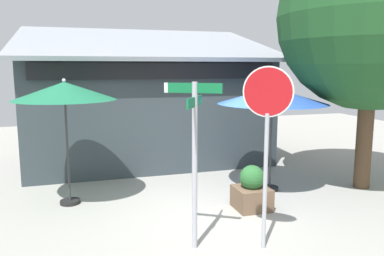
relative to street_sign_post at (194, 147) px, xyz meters
name	(u,v)px	position (x,y,z in m)	size (l,w,h in m)	color
ground_plane	(216,211)	(0.98, 1.57, -1.79)	(28.00, 28.00, 0.10)	#9E9B93
cafe_building	(146,107)	(0.40, 6.59, 0.00)	(7.78, 4.90, 4.42)	#333D42
street_sign_post	(194,147)	(0.00, 0.00, 0.00)	(0.83, 0.78, 2.80)	#A8AAB2
stop_sign	(267,122)	(1.12, -0.34, 0.41)	(0.66, 0.50, 3.05)	#A8AAB2
patio_umbrella_forest_green_left	(64,92)	(-2.04, 2.85, 0.76)	(2.20, 2.20, 2.79)	black
patio_umbrella_royal_blue_center	(272,96)	(2.72, 2.43, 0.60)	(2.66, 2.66, 2.62)	black
shade_tree	(382,20)	(5.26, 1.85, 2.41)	(4.78, 4.52, 6.49)	brown
sidewalk_planter	(252,190)	(1.72, 1.37, -1.32)	(0.72, 0.72, 0.96)	brown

